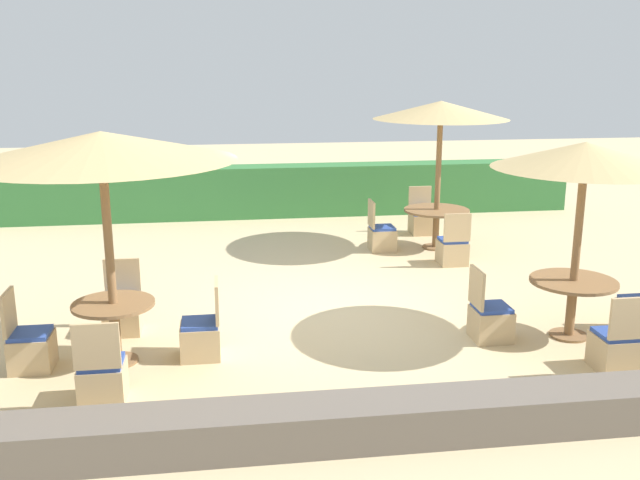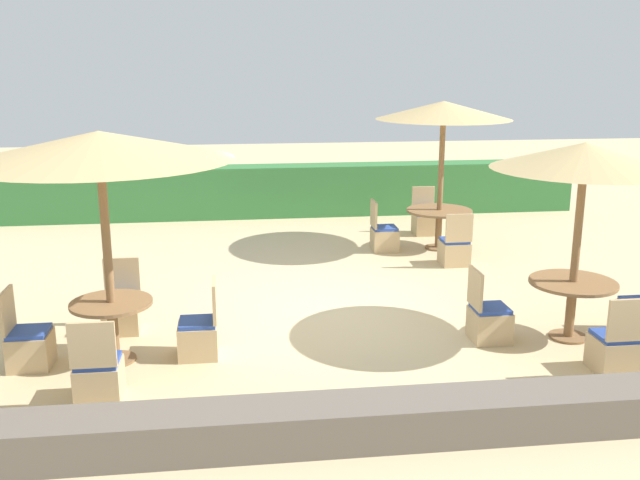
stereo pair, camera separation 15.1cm
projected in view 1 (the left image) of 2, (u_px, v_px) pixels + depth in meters
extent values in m
plane|color=#D1BA8C|center=(326.00, 313.00, 9.89)|extent=(40.00, 40.00, 0.00)
cube|color=#387A3D|center=(284.00, 191.00, 15.85)|extent=(13.00, 0.70, 1.12)
cube|color=#6B6056|center=(381.00, 420.00, 6.57)|extent=(10.00, 0.56, 0.40)
cylinder|color=olive|center=(577.00, 246.00, 8.78)|extent=(0.10, 0.10, 2.40)
cone|color=tan|center=(585.00, 155.00, 8.50)|extent=(2.22, 2.22, 0.32)
cylinder|color=olive|center=(569.00, 335.00, 9.08)|extent=(0.48, 0.48, 0.03)
cylinder|color=olive|center=(571.00, 310.00, 8.99)|extent=(0.12, 0.12, 0.71)
cylinder|color=olive|center=(574.00, 281.00, 8.90)|extent=(1.08, 1.08, 0.04)
cube|color=tan|center=(615.00, 353.00, 8.08)|extent=(0.46, 0.46, 0.40)
cube|color=#2D4CA8|center=(617.00, 334.00, 8.03)|extent=(0.42, 0.42, 0.05)
cube|color=tan|center=(630.00, 319.00, 7.76)|extent=(0.46, 0.04, 0.48)
cube|color=tan|center=(639.00, 317.00, 9.19)|extent=(0.46, 0.46, 0.40)
cube|color=tan|center=(491.00, 324.00, 8.94)|extent=(0.46, 0.46, 0.40)
cube|color=#2D4CA8|center=(492.00, 307.00, 8.88)|extent=(0.42, 0.42, 0.05)
cube|color=tan|center=(477.00, 288.00, 8.79)|extent=(0.04, 0.46, 0.48)
cylinder|color=olive|center=(438.00, 178.00, 12.95)|extent=(0.10, 0.10, 2.62)
cone|color=tan|center=(441.00, 110.00, 12.64)|extent=(2.43, 2.43, 0.32)
cylinder|color=olive|center=(435.00, 247.00, 13.27)|extent=(0.48, 0.48, 0.03)
cylinder|color=olive|center=(436.00, 230.00, 13.19)|extent=(0.12, 0.12, 0.70)
cylinder|color=olive|center=(437.00, 210.00, 13.10)|extent=(1.20, 1.20, 0.04)
cube|color=tan|center=(382.00, 239.00, 13.08)|extent=(0.46, 0.46, 0.40)
cube|color=#2D4CA8|center=(382.00, 228.00, 13.02)|extent=(0.42, 0.42, 0.05)
cube|color=tan|center=(371.00, 214.00, 12.92)|extent=(0.04, 0.46, 0.48)
cube|color=tan|center=(452.00, 253.00, 12.20)|extent=(0.46, 0.46, 0.40)
cube|color=#2D4CA8|center=(453.00, 240.00, 12.14)|extent=(0.42, 0.42, 0.05)
cube|color=tan|center=(457.00, 228.00, 11.87)|extent=(0.46, 0.04, 0.48)
cube|color=tan|center=(422.00, 224.00, 14.29)|extent=(0.46, 0.46, 0.40)
cube|color=#2D4CA8|center=(422.00, 213.00, 14.23)|extent=(0.42, 0.42, 0.05)
cube|color=tan|center=(420.00, 198.00, 14.37)|extent=(0.46, 0.04, 0.48)
cylinder|color=olive|center=(109.00, 255.00, 7.99)|extent=(0.10, 0.10, 2.60)
cone|color=tan|center=(101.00, 146.00, 7.69)|extent=(2.94, 2.94, 0.32)
cylinder|color=olive|center=(118.00, 361.00, 8.32)|extent=(0.48, 0.48, 0.03)
cylinder|color=olive|center=(116.00, 334.00, 8.23)|extent=(0.12, 0.12, 0.69)
cylinder|color=olive|center=(113.00, 304.00, 8.14)|extent=(0.94, 0.94, 0.04)
cube|color=tan|center=(32.00, 352.00, 8.10)|extent=(0.46, 0.46, 0.40)
cube|color=#2D4CA8|center=(30.00, 334.00, 8.04)|extent=(0.42, 0.42, 0.05)
cube|color=tan|center=(8.00, 312.00, 7.95)|extent=(0.04, 0.46, 0.48)
cube|color=tan|center=(123.00, 318.00, 9.16)|extent=(0.46, 0.46, 0.40)
cube|color=#2D4CA8|center=(122.00, 301.00, 9.11)|extent=(0.42, 0.42, 0.05)
cube|color=tan|center=(122.00, 276.00, 9.24)|extent=(0.46, 0.04, 0.48)
cube|color=tan|center=(103.00, 383.00, 7.33)|extent=(0.46, 0.46, 0.40)
cube|color=#2D4CA8|center=(101.00, 363.00, 7.28)|extent=(0.42, 0.42, 0.05)
cube|color=tan|center=(96.00, 347.00, 7.01)|extent=(0.46, 0.04, 0.48)
cube|color=tan|center=(200.00, 341.00, 8.42)|extent=(0.46, 0.46, 0.40)
cube|color=#2D4CA8|center=(200.00, 323.00, 8.36)|extent=(0.42, 0.42, 0.05)
cube|color=tan|center=(217.00, 301.00, 8.32)|extent=(0.04, 0.46, 0.48)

